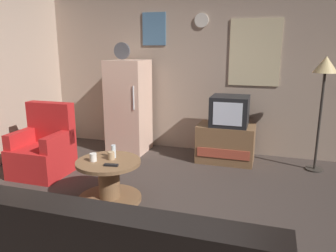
{
  "coord_description": "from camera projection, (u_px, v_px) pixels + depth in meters",
  "views": [
    {
      "loc": [
        1.28,
        -2.9,
        1.72
      ],
      "look_at": [
        0.08,
        0.9,
        0.75
      ],
      "focal_mm": 35.35,
      "sensor_mm": 36.0,
      "label": 1
    }
  ],
  "objects": [
    {
      "name": "fridge",
      "position": [
        129.0,
        106.0,
        5.39
      ],
      "size": [
        0.6,
        0.62,
        1.77
      ],
      "color": "beige",
      "rests_on": "ground_plane"
    },
    {
      "name": "wall_with_art",
      "position": [
        192.0,
        68.0,
        5.41
      ],
      "size": [
        5.2,
        0.12,
        2.73
      ],
      "color": "tan",
      "rests_on": "ground_plane"
    },
    {
      "name": "wine_glass",
      "position": [
        114.0,
        151.0,
        3.75
      ],
      "size": [
        0.05,
        0.05,
        0.15
      ],
      "primitive_type": "cylinder",
      "color": "silver",
      "rests_on": "coffee_table"
    },
    {
      "name": "remote_control",
      "position": [
        111.0,
        165.0,
        3.51
      ],
      "size": [
        0.15,
        0.07,
        0.02
      ],
      "primitive_type": "cube",
      "rotation": [
        0.0,
        0.0,
        0.15
      ],
      "color": "black",
      "rests_on": "coffee_table"
    },
    {
      "name": "mug_ceramic_tan",
      "position": [
        111.0,
        156.0,
        3.7
      ],
      "size": [
        0.08,
        0.08,
        0.09
      ],
      "primitive_type": "cylinder",
      "color": "tan",
      "rests_on": "coffee_table"
    },
    {
      "name": "ground_plane",
      "position": [
        135.0,
        214.0,
        3.47
      ],
      "size": [
        12.0,
        12.0,
        0.0
      ],
      "primitive_type": "plane",
      "color": "#3D332D"
    },
    {
      "name": "coffee_table",
      "position": [
        109.0,
        181.0,
        3.73
      ],
      "size": [
        0.72,
        0.72,
        0.48
      ],
      "color": "brown",
      "rests_on": "ground_plane"
    },
    {
      "name": "standing_lamp",
      "position": [
        325.0,
        74.0,
        4.38
      ],
      "size": [
        0.32,
        0.32,
        1.59
      ],
      "color": "#332D28",
      "rests_on": "ground_plane"
    },
    {
      "name": "mug_ceramic_white",
      "position": [
        93.0,
        157.0,
        3.65
      ],
      "size": [
        0.08,
        0.08,
        0.09
      ],
      "primitive_type": "cylinder",
      "color": "silver",
      "rests_on": "coffee_table"
    },
    {
      "name": "armchair",
      "position": [
        44.0,
        150.0,
        4.51
      ],
      "size": [
        0.68,
        0.68,
        0.96
      ],
      "color": "red",
      "rests_on": "ground_plane"
    },
    {
      "name": "crt_tv",
      "position": [
        230.0,
        111.0,
        4.87
      ],
      "size": [
        0.54,
        0.51,
        0.44
      ],
      "color": "black",
      "rests_on": "tv_stand"
    },
    {
      "name": "tv_stand",
      "position": [
        226.0,
        143.0,
        5.0
      ],
      "size": [
        0.84,
        0.53,
        0.56
      ],
      "color": "brown",
      "rests_on": "ground_plane"
    }
  ]
}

